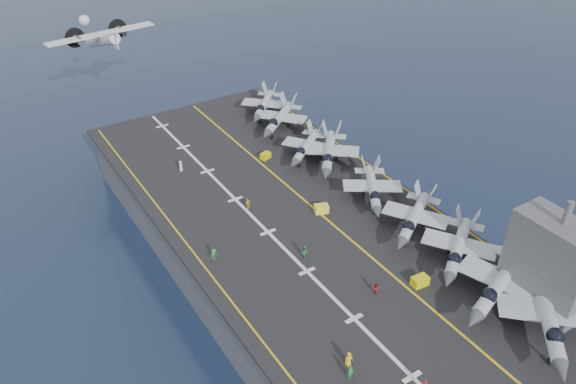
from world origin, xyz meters
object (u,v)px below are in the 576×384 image
island_superstructure (554,255)px  fighter_jet_0 (548,315)px  tow_cart_a (420,281)px  transport_plane (102,40)px

island_superstructure → fighter_jet_0: bearing=-137.9°
tow_cart_a → transport_plane: (-14.03, 80.11, 11.30)m
fighter_jet_0 → transport_plane: (-20.44, 93.71, 9.10)m
transport_plane → island_superstructure: bearing=-74.9°
tow_cart_a → island_superstructure: bearing=-44.5°
island_superstructure → tow_cart_a: (-10.29, 10.10, -6.86)m
island_superstructure → fighter_jet_0: size_ratio=0.78×
island_superstructure → transport_plane: (-24.31, 90.21, 4.44)m
tow_cart_a → fighter_jet_0: bearing=-64.7°
fighter_jet_0 → tow_cart_a: size_ratio=8.63×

